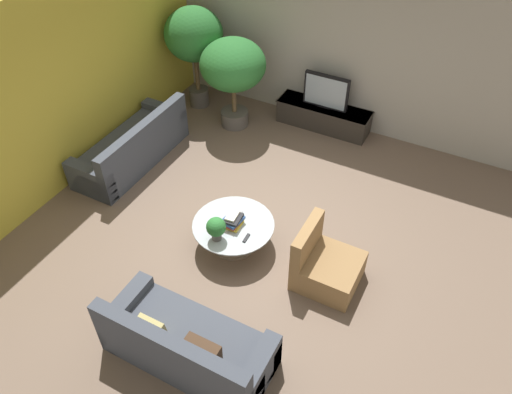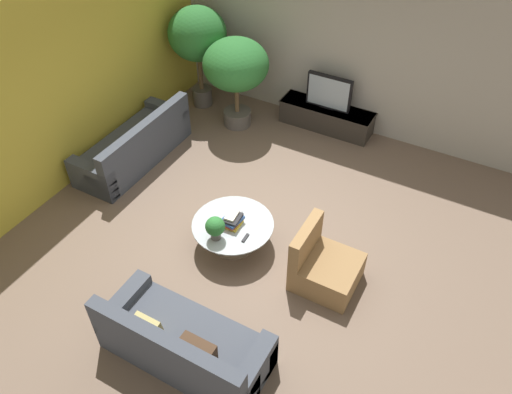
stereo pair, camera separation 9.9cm
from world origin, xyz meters
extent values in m
plane|color=brown|center=(0.00, 0.00, 0.00)|extent=(24.00, 24.00, 0.00)
cube|color=#A39E93|center=(0.00, 3.26, 1.50)|extent=(7.40, 0.12, 3.00)
cube|color=gold|center=(-3.26, 0.20, 1.50)|extent=(0.12, 7.40, 3.00)
cube|color=#2D2823|center=(-0.18, 2.94, 0.22)|extent=(1.70, 0.48, 0.44)
cube|color=#2D2823|center=(-0.18, 2.94, 0.43)|extent=(1.73, 0.50, 0.02)
cube|color=black|center=(-0.18, 2.94, 0.75)|extent=(0.82, 0.08, 0.62)
cube|color=#99A8B7|center=(-0.18, 2.90, 0.75)|extent=(0.76, 0.00, 0.56)
cube|color=black|center=(-0.18, 2.94, 0.45)|extent=(0.25, 0.13, 0.02)
cylinder|color=#756656|center=(-0.18, -0.39, 0.01)|extent=(0.62, 0.62, 0.02)
cylinder|color=#756656|center=(-0.18, -0.39, 0.20)|extent=(0.10, 0.10, 0.39)
cylinder|color=#A8B2B7|center=(-0.18, -0.39, 0.40)|extent=(1.13, 1.13, 0.02)
cube|color=#3D424C|center=(-2.67, 0.49, 0.21)|extent=(0.84, 2.17, 0.42)
cube|color=#3D424C|center=(-2.33, 0.49, 0.63)|extent=(0.16, 2.17, 0.42)
cube|color=#3D424C|center=(-2.67, 1.47, 0.27)|extent=(0.84, 0.20, 0.54)
cube|color=#3D424C|center=(-2.67, -0.50, 0.27)|extent=(0.84, 0.20, 0.54)
cube|color=olive|center=(-2.49, 0.88, 0.55)|extent=(0.15, 0.29, 0.27)
cube|color=orange|center=(-2.49, 0.09, 0.55)|extent=(0.16, 0.29, 0.28)
cube|color=#3D424C|center=(0.24, -2.15, 0.21)|extent=(1.94, 0.84, 0.42)
cube|color=#3D424C|center=(0.24, -2.49, 0.63)|extent=(1.94, 0.16, 0.42)
cube|color=#3D424C|center=(1.11, -2.15, 0.27)|extent=(0.20, 0.84, 0.54)
cube|color=#3D424C|center=(-0.63, -2.15, 0.27)|extent=(0.20, 0.84, 0.54)
cube|color=#422D1E|center=(0.57, -2.33, 0.60)|extent=(0.39, 0.13, 0.36)
cube|color=tan|center=(-0.10, -2.33, 0.56)|extent=(0.32, 0.16, 0.30)
cube|color=olive|center=(1.23, -0.38, 0.20)|extent=(0.80, 0.76, 0.40)
cube|color=olive|center=(0.90, -0.38, 0.63)|extent=(0.14, 0.76, 0.46)
cylinder|color=#514C47|center=(-2.63, 2.53, 0.17)|extent=(0.38, 0.38, 0.35)
cylinder|color=brown|center=(-2.63, 2.53, 0.66)|extent=(0.08, 0.08, 0.62)
ellipsoid|color=#286B2D|center=(-2.63, 2.53, 1.45)|extent=(1.06, 1.06, 0.96)
cylinder|color=#514C47|center=(-1.67, 2.26, 0.14)|extent=(0.51, 0.51, 0.28)
cylinder|color=brown|center=(-1.67, 2.26, 0.53)|extent=(0.08, 0.08, 0.50)
ellipsoid|color=#286B2D|center=(-1.67, 2.26, 1.22)|extent=(1.15, 1.15, 0.88)
cylinder|color=#514C47|center=(-0.24, -0.73, 0.46)|extent=(0.13, 0.13, 0.11)
sphere|color=#286B2D|center=(-0.24, -0.73, 0.63)|extent=(0.26, 0.26, 0.26)
cube|color=gold|center=(-0.18, -0.41, 0.43)|extent=(0.24, 0.24, 0.04)
cube|color=#A32823|center=(-0.19, -0.42, 0.46)|extent=(0.22, 0.26, 0.03)
cube|color=#2D4C84|center=(-0.18, -0.40, 0.50)|extent=(0.26, 0.30, 0.04)
cube|color=#232326|center=(-0.17, -0.41, 0.54)|extent=(0.22, 0.27, 0.03)
cube|color=beige|center=(-0.19, -0.40, 0.57)|extent=(0.16, 0.23, 0.03)
cube|color=black|center=(0.11, -0.55, 0.42)|extent=(0.05, 0.16, 0.02)
cube|color=gray|center=(-0.24, -0.18, 0.42)|extent=(0.15, 0.13, 0.02)
camera|label=1|loc=(2.34, -4.50, 5.31)|focal=35.00mm
camera|label=2|loc=(2.42, -4.45, 5.31)|focal=35.00mm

